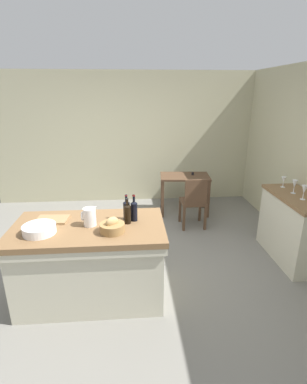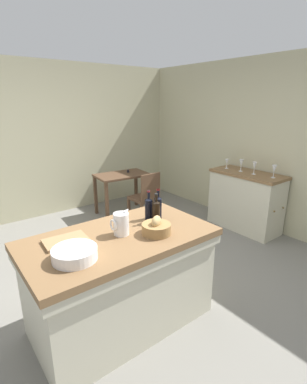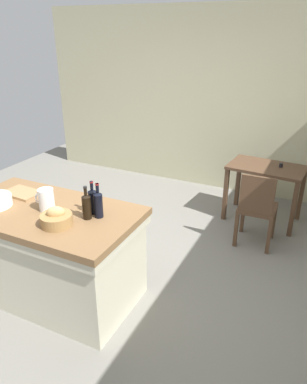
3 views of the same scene
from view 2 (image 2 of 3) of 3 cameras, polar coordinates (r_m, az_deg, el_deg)
name	(u,v)px [view 2 (image 2 of 3)]	position (r m, az deg, el deg)	size (l,w,h in m)	color
ground_plane	(125,279)	(3.47, -5.57, -16.69)	(6.76, 6.76, 0.00)	slate
wall_back	(41,141)	(5.31, -21.44, 9.30)	(5.32, 0.12, 2.60)	#B7B28E
wall_right	(266,145)	(4.82, 21.30, 8.60)	(0.12, 5.20, 2.60)	#B7B28E
island_table	(121,277)	(2.66, -6.38, -16.34)	(1.59, 0.88, 0.87)	brown
side_cabinet	(245,201)	(4.75, 17.71, -1.65)	(0.52, 1.13, 0.91)	brown
writing_desk	(122,181)	(5.12, -6.23, 2.27)	(0.94, 0.63, 0.78)	#513826
wooden_chair	(146,197)	(4.65, -1.47, -0.97)	(0.41, 0.41, 0.88)	#513826
pitcher	(121,224)	(2.43, -6.46, -6.24)	(0.17, 0.13, 0.23)	white
wash_bowl	(75,254)	(2.15, -15.34, -11.73)	(0.32, 0.32, 0.09)	white
bread_basket	(156,228)	(2.44, 0.56, -7.08)	(0.25, 0.25, 0.16)	olive
cutting_board	(66,241)	(2.43, -16.98, -9.22)	(0.33, 0.22, 0.02)	#99754C
wine_bottle_dark	(158,207)	(2.73, 0.88, -2.92)	(0.07, 0.07, 0.29)	black
wine_bottle_amber	(149,208)	(2.72, -0.96, -3.14)	(0.07, 0.07, 0.28)	black
wine_bottle_green	(156,211)	(2.65, 0.53, -3.73)	(0.07, 0.07, 0.28)	black
wine_glass_far_left	(274,169)	(4.40, 22.77, 4.22)	(0.07, 0.07, 0.18)	white
wine_glass_left	(254,166)	(4.51, 19.35, 4.92)	(0.07, 0.07, 0.19)	white
wine_glass_middle	(241,163)	(4.65, 16.98, 5.47)	(0.07, 0.07, 0.18)	white
wine_glass_right	(227,162)	(4.80, 14.34, 5.79)	(0.07, 0.07, 0.15)	white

